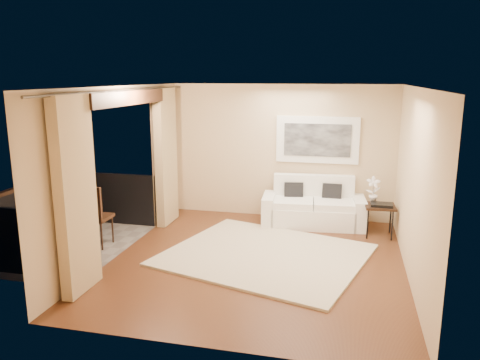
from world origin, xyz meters
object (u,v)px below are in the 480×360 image
(sofa, at_px, (313,208))
(side_table, at_px, (380,208))
(ice_bucket, at_px, (63,183))
(bistro_table, at_px, (66,194))
(balcony_chair_far, at_px, (92,212))
(balcony_chair_near, at_px, (49,228))
(orchid, at_px, (373,190))

(sofa, relative_size, side_table, 3.51)
(sofa, bearing_deg, ice_bucket, -166.70)
(bistro_table, bearing_deg, sofa, 20.29)
(sofa, bearing_deg, balcony_chair_far, -153.44)
(sofa, height_order, balcony_chair_near, balcony_chair_near)
(side_table, xyz_separation_m, balcony_chair_far, (-4.73, -1.74, 0.12))
(side_table, relative_size, ice_bucket, 2.88)
(bistro_table, height_order, balcony_chair_far, balcony_chair_far)
(bistro_table, xyz_separation_m, balcony_chair_near, (0.61, -1.37, -0.14))
(side_table, distance_m, ice_bucket, 5.82)
(sofa, bearing_deg, bistro_table, -164.64)
(bistro_table, height_order, balcony_chair_near, balcony_chair_near)
(side_table, bearing_deg, balcony_chair_near, -152.59)
(balcony_chair_near, bearing_deg, sofa, 32.63)
(side_table, relative_size, balcony_chair_near, 0.55)
(sofa, xyz_separation_m, orchid, (1.09, -0.25, 0.49))
(side_table, relative_size, bistro_table, 0.69)
(side_table, distance_m, orchid, 0.36)
(bistro_table, bearing_deg, orchid, 13.96)
(sofa, relative_size, orchid, 4.12)
(bistro_table, bearing_deg, balcony_chair_near, -66.11)
(sofa, bearing_deg, orchid, -18.04)
(side_table, xyz_separation_m, orchid, (-0.13, 0.15, 0.30))
(sofa, relative_size, ice_bucket, 10.08)
(balcony_chair_far, distance_m, ice_bucket, 1.22)
(side_table, relative_size, balcony_chair_far, 0.53)
(ice_bucket, bearing_deg, orchid, 12.35)
(orchid, relative_size, bistro_table, 0.59)
(sofa, xyz_separation_m, ice_bucket, (-4.48, -1.48, 0.60))
(ice_bucket, bearing_deg, bistro_table, -45.34)
(orchid, height_order, bistro_table, orchid)
(side_table, bearing_deg, sofa, 161.61)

